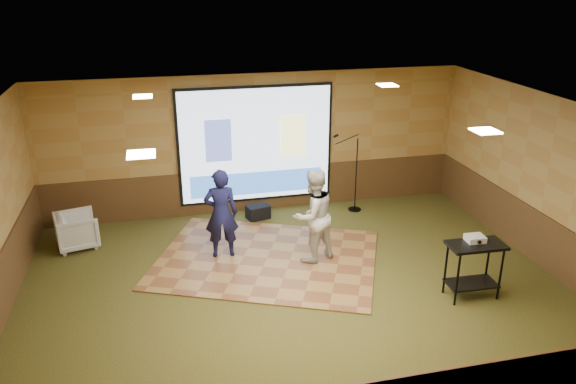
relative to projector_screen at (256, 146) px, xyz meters
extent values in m
plane|color=#2D3317|center=(0.00, -3.44, -1.47)|extent=(9.00, 9.00, 0.00)
cube|color=#AB8847|center=(0.00, 0.06, 0.03)|extent=(9.00, 0.04, 3.00)
cube|color=#AB8847|center=(0.00, -6.94, 0.03)|extent=(9.00, 0.04, 3.00)
cube|color=#AB8847|center=(4.50, -3.44, 0.03)|extent=(0.04, 7.00, 3.00)
cube|color=beige|center=(0.00, -3.44, 1.53)|extent=(9.00, 7.00, 0.04)
cube|color=#54301C|center=(0.00, 0.04, -1.00)|extent=(9.00, 0.04, 0.95)
cube|color=#54301C|center=(4.48, -3.44, -1.00)|extent=(0.04, 7.00, 0.95)
cube|color=black|center=(0.00, 0.01, 0.03)|extent=(3.32, 0.03, 2.52)
cube|color=#C4DEF8|center=(0.00, -0.02, 0.03)|extent=(3.20, 0.02, 2.40)
cube|color=#434F94|center=(-0.80, -0.03, 0.18)|extent=(0.55, 0.01, 0.90)
cube|color=#E9DE86|center=(0.80, -0.03, 0.18)|extent=(0.55, 0.01, 0.90)
cube|color=#2F61B3|center=(0.00, -0.03, -0.82)|extent=(2.88, 0.01, 0.50)
cube|color=#FCE2BD|center=(-2.20, -1.64, 1.50)|extent=(0.32, 0.32, 0.02)
cube|color=#FCE2BD|center=(2.20, -1.64, 1.50)|extent=(0.32, 0.32, 0.02)
cube|color=#FCE2BD|center=(-2.20, -4.94, 1.50)|extent=(0.32, 0.32, 0.02)
cube|color=#FCE2BD|center=(2.20, -4.94, 1.50)|extent=(0.32, 0.32, 0.02)
cube|color=olive|center=(-0.25, -2.32, -1.46)|extent=(4.78, 4.29, 0.03)
imported|color=#151642|center=(-1.02, -2.01, -0.61)|extent=(0.64, 0.44, 1.67)
imported|color=beige|center=(0.55, -2.54, -0.59)|extent=(1.02, 0.92, 1.72)
cylinder|color=black|center=(2.35, -4.49, -1.03)|extent=(0.04, 0.04, 0.90)
cylinder|color=black|center=(3.10, -4.49, -1.03)|extent=(0.04, 0.04, 0.90)
cylinder|color=black|center=(2.35, -4.11, -1.03)|extent=(0.04, 0.04, 0.90)
cylinder|color=black|center=(3.10, -4.11, -1.03)|extent=(0.04, 0.04, 0.90)
cube|color=black|center=(2.72, -4.30, -0.55)|extent=(0.90, 0.47, 0.05)
cube|color=black|center=(2.72, -4.30, -1.24)|extent=(0.80, 0.42, 0.03)
cube|color=silver|center=(2.74, -4.21, -0.48)|extent=(0.30, 0.26, 0.10)
cylinder|color=black|center=(2.10, -0.50, -1.46)|extent=(0.28, 0.28, 0.02)
cylinder|color=black|center=(2.10, -0.50, -0.66)|extent=(0.02, 0.02, 1.64)
cylinder|color=black|center=(1.86, -0.50, 0.16)|extent=(0.52, 0.02, 0.20)
cylinder|color=black|center=(1.61, -0.50, 0.25)|extent=(0.12, 0.05, 0.08)
imported|color=gray|center=(-3.66, -0.98, -1.13)|extent=(0.90, 0.88, 0.68)
cube|color=black|center=(-0.07, -0.46, -1.33)|extent=(0.53, 0.43, 0.29)
camera|label=1|loc=(-1.97, -11.30, 3.44)|focal=35.00mm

